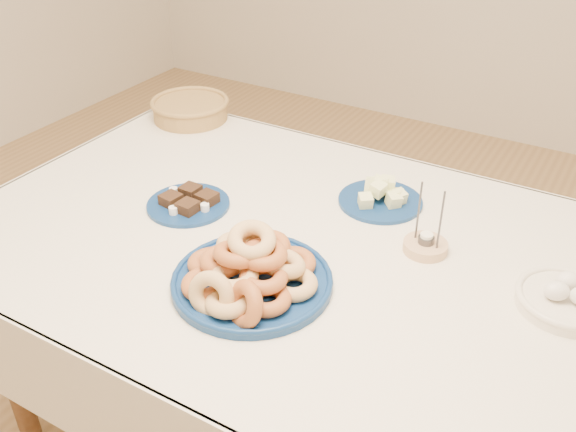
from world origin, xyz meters
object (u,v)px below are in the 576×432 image
Objects in this scene: wicker_basket at (190,108)px; egg_bowl at (566,298)px; melon_plate at (381,196)px; donut_platter at (250,272)px; brownie_plate at (188,203)px; dining_table at (298,276)px; candle_holder at (425,245)px.

egg_bowl is (1.29, -0.38, -0.02)m from wicker_basket.
wicker_basket is at bearing 166.53° from melon_plate.
egg_bowl is at bearing -21.33° from melon_plate.
melon_plate is at bearing -13.47° from wicker_basket.
melon_plate is at bearing 77.97° from donut_platter.
donut_platter is 0.39m from brownie_plate.
dining_table is 0.31m from melon_plate.
melon_plate reaches higher than wicker_basket.
melon_plate is 0.87× the size of wicker_basket.
melon_plate is 1.05× the size of egg_bowl.
dining_table is 7.69× the size of brownie_plate.
candle_holder is at bearing 49.30° from donut_platter.
donut_platter is at bearing -102.03° from melon_plate.
donut_platter is 1.63× the size of brownie_plate.
melon_plate reaches higher than egg_bowl.
donut_platter is 0.43m from candle_holder.
egg_bowl is at bearing -16.63° from wicker_basket.
brownie_plate is (-0.33, 0.20, -0.03)m from donut_platter.
donut_platter is at bearing -44.37° from wicker_basket.
wicker_basket is at bearing 135.63° from donut_platter.
donut_platter is at bearing -155.06° from egg_bowl.
wicker_basket is 1.02m from candle_holder.
melon_plate is 0.51m from brownie_plate.
egg_bowl reaches higher than brownie_plate.
candle_holder reaches higher than brownie_plate.
donut_platter is (-0.00, -0.21, 0.15)m from dining_table.
egg_bowl is at bearing 4.79° from brownie_plate.
egg_bowl is (0.60, 0.07, 0.13)m from dining_table.
brownie_plate is 1.27× the size of candle_holder.
dining_table is at bearing -157.21° from candle_holder.
egg_bowl is (0.32, -0.04, 0.01)m from candle_holder.
egg_bowl reaches higher than dining_table.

